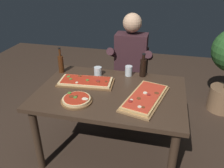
{
  "coord_description": "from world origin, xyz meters",
  "views": [
    {
      "loc": [
        0.45,
        -1.86,
        1.82
      ],
      "look_at": [
        0.0,
        0.05,
        0.79
      ],
      "focal_mm": 36.79,
      "sensor_mm": 36.0,
      "label": 1
    }
  ],
  "objects_px": {
    "tumbler_near_camera": "(129,71)",
    "seated_diner": "(130,63)",
    "pizza_rectangular_front": "(86,82)",
    "dining_table": "(111,99)",
    "diner_chair": "(131,77)",
    "wine_bottle_dark": "(143,67)",
    "pizza_round_far": "(77,100)",
    "tumbler_far_side": "(98,72)",
    "pizza_rectangular_left": "(145,98)",
    "oil_bottle_amber": "(61,63)"
  },
  "relations": [
    {
      "from": "tumbler_near_camera",
      "to": "seated_diner",
      "type": "relative_size",
      "value": 0.08
    },
    {
      "from": "oil_bottle_amber",
      "to": "tumbler_far_side",
      "type": "xyz_separation_m",
      "value": [
        0.42,
        0.02,
        -0.06
      ]
    },
    {
      "from": "wine_bottle_dark",
      "to": "tumbler_near_camera",
      "type": "xyz_separation_m",
      "value": [
        -0.15,
        -0.02,
        -0.06
      ]
    },
    {
      "from": "seated_diner",
      "to": "oil_bottle_amber",
      "type": "bearing_deg",
      "value": -147.79
    },
    {
      "from": "tumbler_near_camera",
      "to": "seated_diner",
      "type": "xyz_separation_m",
      "value": [
        -0.04,
        0.35,
        -0.04
      ]
    },
    {
      "from": "pizza_rectangular_front",
      "to": "diner_chair",
      "type": "height_order",
      "value": "diner_chair"
    },
    {
      "from": "dining_table",
      "to": "wine_bottle_dark",
      "type": "height_order",
      "value": "wine_bottle_dark"
    },
    {
      "from": "seated_diner",
      "to": "pizza_round_far",
      "type": "bearing_deg",
      "value": -107.63
    },
    {
      "from": "oil_bottle_amber",
      "to": "diner_chair",
      "type": "distance_m",
      "value": 0.97
    },
    {
      "from": "pizza_round_far",
      "to": "diner_chair",
      "type": "distance_m",
      "value": 1.19
    },
    {
      "from": "pizza_round_far",
      "to": "tumbler_far_side",
      "type": "height_order",
      "value": "tumbler_far_side"
    },
    {
      "from": "pizza_round_far",
      "to": "seated_diner",
      "type": "distance_m",
      "value": 1.04
    },
    {
      "from": "pizza_rectangular_left",
      "to": "tumbler_near_camera",
      "type": "relative_size",
      "value": 5.99
    },
    {
      "from": "dining_table",
      "to": "diner_chair",
      "type": "relative_size",
      "value": 1.61
    },
    {
      "from": "dining_table",
      "to": "pizza_rectangular_front",
      "type": "xyz_separation_m",
      "value": [
        -0.28,
        0.1,
        0.11
      ]
    },
    {
      "from": "pizza_rectangular_front",
      "to": "oil_bottle_amber",
      "type": "bearing_deg",
      "value": 150.98
    },
    {
      "from": "pizza_round_far",
      "to": "pizza_rectangular_left",
      "type": "bearing_deg",
      "value": 16.91
    },
    {
      "from": "wine_bottle_dark",
      "to": "diner_chair",
      "type": "bearing_deg",
      "value": 112.57
    },
    {
      "from": "tumbler_near_camera",
      "to": "diner_chair",
      "type": "bearing_deg",
      "value": 94.78
    },
    {
      "from": "pizza_rectangular_front",
      "to": "tumbler_near_camera",
      "type": "distance_m",
      "value": 0.49
    },
    {
      "from": "tumbler_far_side",
      "to": "pizza_rectangular_front",
      "type": "bearing_deg",
      "value": -106.81
    },
    {
      "from": "tumbler_near_camera",
      "to": "seated_diner",
      "type": "bearing_deg",
      "value": 96.39
    },
    {
      "from": "pizza_round_far",
      "to": "tumbler_near_camera",
      "type": "height_order",
      "value": "tumbler_near_camera"
    },
    {
      "from": "dining_table",
      "to": "wine_bottle_dark",
      "type": "relative_size",
      "value": 5.42
    },
    {
      "from": "pizza_rectangular_left",
      "to": "pizza_round_far",
      "type": "distance_m",
      "value": 0.61
    },
    {
      "from": "pizza_rectangular_front",
      "to": "pizza_rectangular_left",
      "type": "relative_size",
      "value": 0.89
    },
    {
      "from": "pizza_rectangular_front",
      "to": "oil_bottle_amber",
      "type": "height_order",
      "value": "oil_bottle_amber"
    },
    {
      "from": "pizza_round_far",
      "to": "diner_chair",
      "type": "height_order",
      "value": "diner_chair"
    },
    {
      "from": "oil_bottle_amber",
      "to": "dining_table",
      "type": "bearing_deg",
      "value": -24.57
    },
    {
      "from": "tumbler_near_camera",
      "to": "pizza_rectangular_front",
      "type": "bearing_deg",
      "value": -143.76
    },
    {
      "from": "diner_chair",
      "to": "tumbler_far_side",
      "type": "bearing_deg",
      "value": -117.71
    },
    {
      "from": "dining_table",
      "to": "oil_bottle_amber",
      "type": "relative_size",
      "value": 4.89
    },
    {
      "from": "pizza_rectangular_left",
      "to": "pizza_round_far",
      "type": "height_order",
      "value": "same"
    },
    {
      "from": "dining_table",
      "to": "pizza_round_far",
      "type": "xyz_separation_m",
      "value": [
        -0.25,
        -0.26,
        0.11
      ]
    },
    {
      "from": "pizza_round_far",
      "to": "tumbler_far_side",
      "type": "distance_m",
      "value": 0.57
    },
    {
      "from": "diner_chair",
      "to": "tumbler_near_camera",
      "type": "bearing_deg",
      "value": -85.22
    },
    {
      "from": "tumbler_near_camera",
      "to": "diner_chair",
      "type": "relative_size",
      "value": 0.12
    },
    {
      "from": "pizza_rectangular_front",
      "to": "tumbler_far_side",
      "type": "distance_m",
      "value": 0.23
    },
    {
      "from": "wine_bottle_dark",
      "to": "tumbler_near_camera",
      "type": "distance_m",
      "value": 0.16
    },
    {
      "from": "wine_bottle_dark",
      "to": "pizza_rectangular_front",
      "type": "bearing_deg",
      "value": -150.71
    },
    {
      "from": "dining_table",
      "to": "tumbler_far_side",
      "type": "distance_m",
      "value": 0.4
    },
    {
      "from": "tumbler_near_camera",
      "to": "diner_chair",
      "type": "distance_m",
      "value": 0.56
    },
    {
      "from": "dining_table",
      "to": "diner_chair",
      "type": "height_order",
      "value": "diner_chair"
    },
    {
      "from": "tumbler_far_side",
      "to": "seated_diner",
      "type": "bearing_deg",
      "value": 56.04
    },
    {
      "from": "dining_table",
      "to": "pizza_rectangular_front",
      "type": "bearing_deg",
      "value": 161.44
    },
    {
      "from": "pizza_rectangular_front",
      "to": "diner_chair",
      "type": "xyz_separation_m",
      "value": [
        0.35,
        0.76,
        -0.27
      ]
    },
    {
      "from": "pizza_rectangular_left",
      "to": "wine_bottle_dark",
      "type": "relative_size",
      "value": 2.52
    },
    {
      "from": "pizza_round_far",
      "to": "seated_diner",
      "type": "height_order",
      "value": "seated_diner"
    },
    {
      "from": "dining_table",
      "to": "diner_chair",
      "type": "xyz_separation_m",
      "value": [
        0.07,
        0.86,
        -0.16
      ]
    },
    {
      "from": "pizza_rectangular_left",
      "to": "pizza_round_far",
      "type": "xyz_separation_m",
      "value": [
        -0.59,
        -0.18,
        -0.0
      ]
    }
  ]
}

